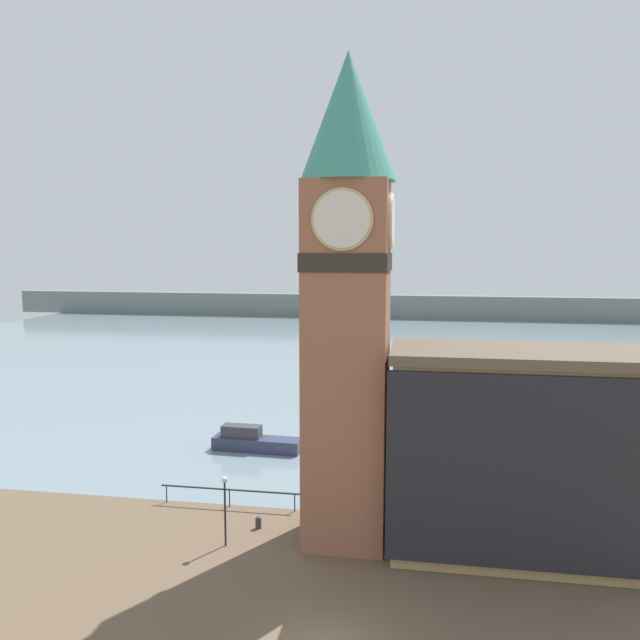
% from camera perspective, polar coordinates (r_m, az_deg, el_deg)
% --- Properties ---
extents(water, '(160.00, 120.00, 0.00)m').
position_cam_1_polar(water, '(95.60, 7.32, -2.56)').
color(water, gray).
rests_on(water, ground_plane).
extents(far_shoreline, '(180.00, 3.00, 5.00)m').
position_cam_1_polar(far_shoreline, '(134.95, 7.99, 1.21)').
color(far_shoreline, slate).
rests_on(far_shoreline, water).
extents(pier_railing, '(8.49, 0.08, 1.09)m').
position_cam_1_polar(pier_railing, '(38.61, -8.29, -15.26)').
color(pier_railing, '#232328').
rests_on(pier_railing, ground_plane).
extents(clock_tower, '(4.76, 4.76, 24.79)m').
position_cam_1_polar(clock_tower, '(31.49, 2.52, 2.76)').
color(clock_tower, '#935B42').
rests_on(clock_tower, ground_plane).
extents(pier_building, '(12.88, 5.98, 10.37)m').
position_cam_1_polar(pier_building, '(33.05, 17.81, -11.47)').
color(pier_building, tan).
rests_on(pier_building, ground_plane).
extents(boat_near, '(6.77, 1.95, 1.88)m').
position_cam_1_polar(boat_near, '(48.29, -6.08, -10.97)').
color(boat_near, '#333856').
rests_on(boat_near, water).
extents(mooring_bollard_near, '(0.34, 0.34, 0.66)m').
position_cam_1_polar(mooring_bollard_near, '(36.02, -5.66, -17.90)').
color(mooring_bollard_near, '#2D2D33').
rests_on(mooring_bollard_near, ground_plane).
extents(lamp_post, '(0.32, 0.32, 3.70)m').
position_cam_1_polar(lamp_post, '(33.48, -8.70, -15.71)').
color(lamp_post, black).
rests_on(lamp_post, ground_plane).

